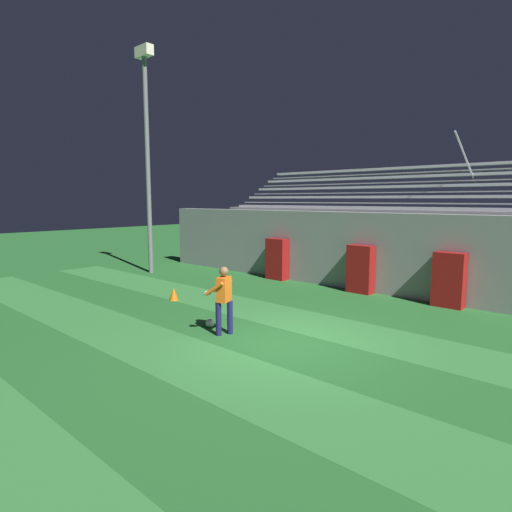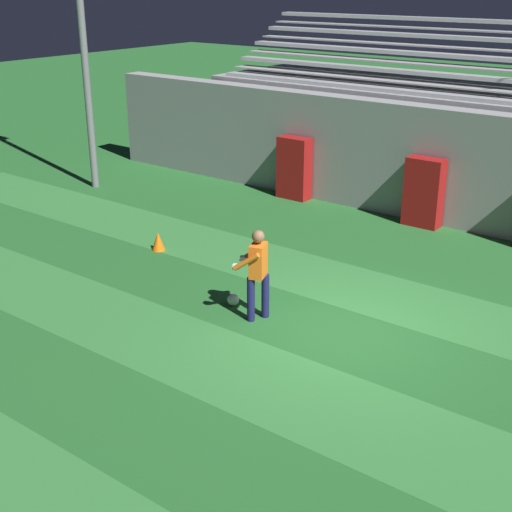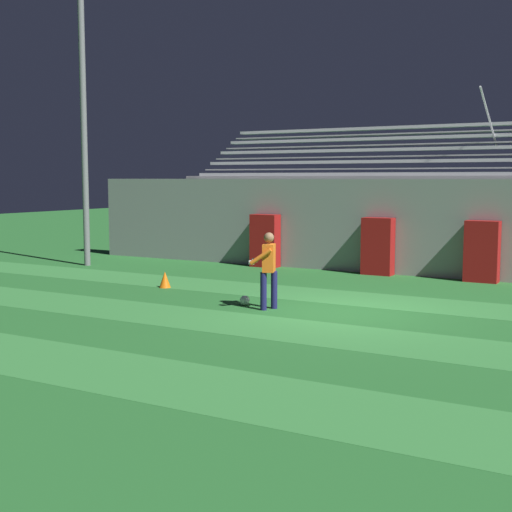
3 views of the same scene
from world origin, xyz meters
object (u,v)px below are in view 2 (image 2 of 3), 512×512
object	(u,v)px
padding_pillar_far_left	(294,168)
traffic_cone	(158,241)
soccer_ball	(233,300)
goalkeeper	(257,269)
padding_pillar_gate_left	(424,192)

from	to	relation	value
padding_pillar_far_left	traffic_cone	bearing A→B (deg)	-91.53
padding_pillar_far_left	soccer_ball	xyz separation A→B (m)	(2.98, -6.30, -0.73)
goalkeeper	soccer_ball	xyz separation A→B (m)	(-0.68, 0.16, -0.84)
padding_pillar_gate_left	goalkeeper	size ratio (longest dim) A/B	1.00
padding_pillar_far_left	soccer_ball	distance (m)	7.00
padding_pillar_far_left	goalkeeper	bearing A→B (deg)	-60.44
padding_pillar_gate_left	goalkeeper	bearing A→B (deg)	-91.07
padding_pillar_gate_left	traffic_cone	world-z (taller)	padding_pillar_gate_left
padding_pillar_gate_left	soccer_ball	bearing A→B (deg)	-97.28
padding_pillar_far_left	traffic_cone	distance (m)	5.14
padding_pillar_gate_left	traffic_cone	bearing A→B (deg)	-127.53
goalkeeper	traffic_cone	world-z (taller)	goalkeeper
traffic_cone	goalkeeper	bearing A→B (deg)	-19.65
soccer_ball	goalkeeper	bearing A→B (deg)	-13.34
padding_pillar_gate_left	padding_pillar_far_left	distance (m)	3.78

